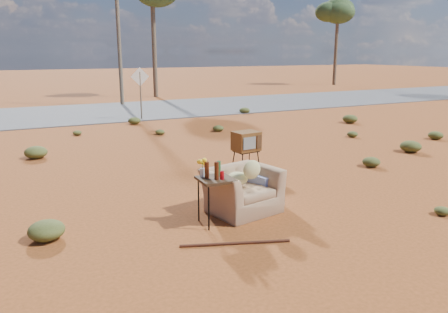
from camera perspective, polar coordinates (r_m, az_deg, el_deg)
name	(u,v)px	position (r m, az deg, el deg)	size (l,w,h in m)	color
ground	(251,221)	(7.57, 3.59, -8.34)	(140.00, 140.00, 0.00)	#97481E
highway	(93,113)	(21.55, -16.75, 5.52)	(140.00, 7.00, 0.04)	#565659
armchair	(246,184)	(7.91, 2.84, -3.58)	(1.52, 1.15, 1.06)	#977252
tv_unit	(246,142)	(10.49, 2.93, 1.93)	(0.65, 0.55, 0.96)	black
side_table	(213,176)	(7.20, -1.49, -2.62)	(0.56, 0.56, 1.10)	#342113
rusty_bar	(235,243)	(6.67, 1.49, -11.26)	(0.04, 0.04, 1.67)	#471D13
road_sign	(140,84)	(18.81, -10.89, 9.29)	(0.78, 0.06, 2.19)	brown
eucalyptus_right	(338,13)	(39.57, 14.66, 17.66)	(3.20, 3.20, 7.10)	brown
utility_pole_center	(118,25)	(24.25, -13.66, 16.32)	(1.40, 0.20, 8.00)	brown
scrub_patch	(135,161)	(11.16, -11.50, -0.63)	(17.49, 8.07, 0.33)	#4E5625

